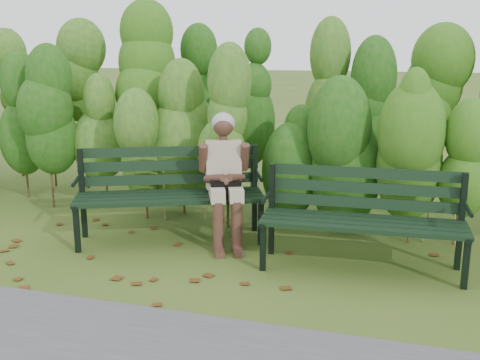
# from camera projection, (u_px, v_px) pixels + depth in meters

# --- Properties ---
(ground) EXTENTS (80.00, 80.00, 0.00)m
(ground) POSITION_uv_depth(u_px,v_px,m) (229.00, 268.00, 5.13)
(ground) COLOR #3B541A
(hedge_band) EXTENTS (11.04, 1.67, 2.42)m
(hedge_band) POSITION_uv_depth(u_px,v_px,m) (276.00, 109.00, 6.57)
(hedge_band) COLOR #47381E
(hedge_band) RESTS_ON ground
(leaf_litter) EXTENTS (5.29, 2.15, 0.01)m
(leaf_litter) POSITION_uv_depth(u_px,v_px,m) (259.00, 272.00, 5.03)
(leaf_litter) COLOR #582F12
(leaf_litter) RESTS_ON ground
(bench_left) EXTENTS (1.99, 1.31, 0.95)m
(bench_left) POSITION_uv_depth(u_px,v_px,m) (170.00, 186.00, 5.81)
(bench_left) COLOR black
(bench_left) RESTS_ON ground
(bench_right) EXTENTS (1.82, 0.68, 0.90)m
(bench_right) POSITION_uv_depth(u_px,v_px,m) (363.00, 211.00, 5.06)
(bench_right) COLOR black
(bench_right) RESTS_ON ground
(seated_woman) EXTENTS (0.61, 0.81, 1.33)m
(seated_woman) POSITION_uv_depth(u_px,v_px,m) (225.00, 171.00, 5.64)
(seated_woman) COLOR #B6A28E
(seated_woman) RESTS_ON ground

